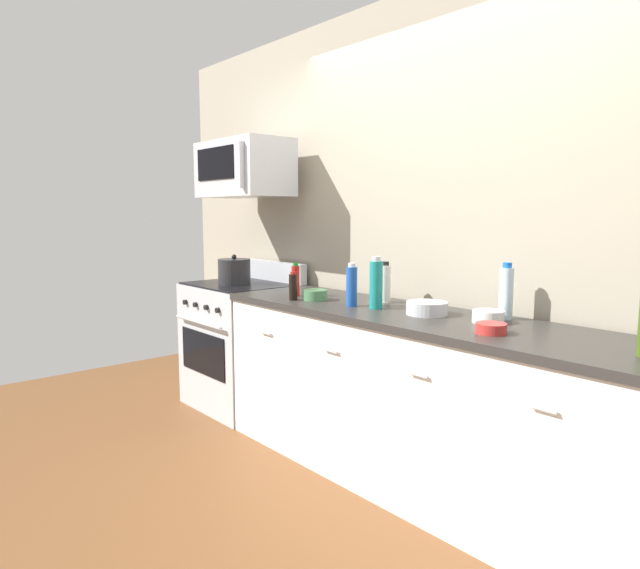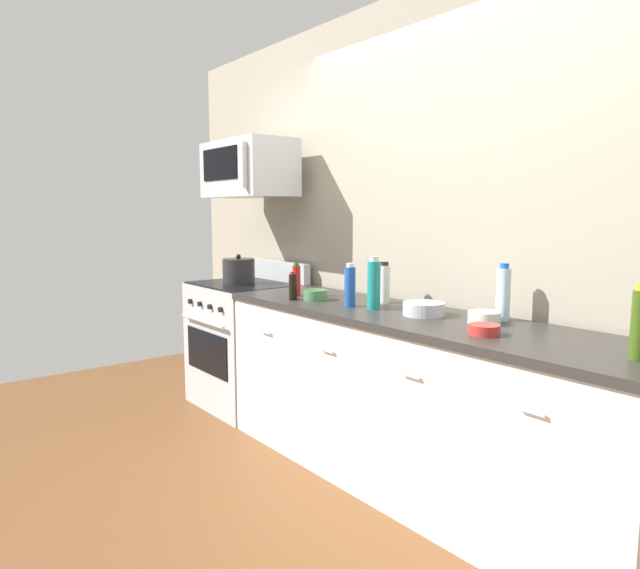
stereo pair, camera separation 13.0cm
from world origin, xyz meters
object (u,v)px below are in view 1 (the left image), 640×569
Objects in this scene: bowl_white_ceramic at (488,316)px; bottle_soy_sauce_dark at (293,287)px; bottle_soda_blue at (352,286)px; bowl_red_small at (491,328)px; stockpot at (234,271)px; bottle_hot_sauce_red at (296,280)px; bottle_water_clear at (506,293)px; bowl_green_glaze at (315,295)px; microwave at (244,169)px; bowl_steel_prep at (427,308)px; bottle_vinegar_white at (385,283)px; range_oven at (242,344)px; bottle_sparkling_teal at (376,284)px.

bottle_soy_sauce_dark is at bearing -166.71° from bowl_white_ceramic.
bottle_soy_sauce_dark is 0.70× the size of bottle_soda_blue.
stockpot reaches higher than bowl_red_small.
stockpot is at bearing 178.06° from bottle_hot_sauce_red.
bottle_water_clear is at bearing 86.69° from bowl_white_ceramic.
microwave is at bearing 171.71° from bowl_green_glaze.
bottle_hot_sauce_red is 0.95m from bowl_steel_prep.
stockpot is at bearing -170.94° from bottle_vinegar_white.
bowl_white_ceramic is at bearing 7.02° from bottle_hot_sauce_red.
bottle_soy_sauce_dark is 0.54m from bottle_vinegar_white.
range_oven is 1.51m from bottle_sparkling_teal.
bowl_red_small is at bearing -2.64° from bottle_soda_blue.
bottle_soda_blue is (1.25, -0.13, -0.72)m from microwave.
bowl_white_ceramic is (-0.01, -0.14, -0.10)m from bottle_water_clear.
bowl_red_small is (0.14, -0.34, -0.11)m from bottle_water_clear.
stockpot is (-2.16, 0.07, 0.07)m from bowl_red_small.
range_oven is 1.38m from bottle_soda_blue.
bottle_water_clear reaches higher than bottle_soda_blue.
bottle_vinegar_white is at bearing 162.81° from bowl_steel_prep.
range_oven reaches higher than bowl_red_small.
bowl_green_glaze is at bearing -8.29° from microwave.
bowl_red_small is (1.21, -0.03, -0.01)m from bowl_green_glaze.
bottle_water_clear is 1.12m from bowl_green_glaze.
bowl_white_ceramic is (0.76, 0.16, -0.08)m from bottle_soda_blue.
bowl_white_ceramic is (1.06, 0.17, -0.00)m from bowl_green_glaze.
microwave is 2.15m from bottle_water_clear.
bowl_steel_prep is (0.94, 0.11, -0.06)m from bottle_hot_sauce_red.
bowl_steel_prep is at bearing 161.82° from bowl_red_small.
bowl_green_glaze is (0.95, -0.14, -0.80)m from microwave.
bowl_steel_prep is (0.82, 0.22, -0.04)m from bottle_soy_sauce_dark.
bottle_vinegar_white is at bearing 4.76° from microwave.
range_oven is 7.18× the size of bowl_white_ceramic.
bottle_soda_blue reaches higher than bottle_hot_sauce_red.
range_oven is 1.28m from microwave.
bowl_green_glaze is at bearing -170.72° from bowl_steel_prep.
bottle_soy_sauce_dark is 0.55m from bottle_sparkling_teal.
microwave is 3.12× the size of bottle_vinegar_white.
microwave is at bearing -175.20° from bottle_water_clear.
bottle_sparkling_teal is at bearing -157.95° from bottle_water_clear.
range_oven is 0.55m from stockpot.
range_oven is 1.76m from bowl_steel_prep.
microwave is at bearing 179.39° from bowl_steel_prep.
bowl_green_glaze is 0.75m from bowl_steel_prep.
bottle_water_clear is 0.74m from bottle_vinegar_white.
bowl_green_glaze is 0.95m from stockpot.
microwave is 2.17m from bowl_white_ceramic.
bottle_hot_sauce_red is 0.22m from bowl_green_glaze.
bowl_white_ceramic is at bearing 8.94° from bowl_steel_prep.
bottle_water_clear is 1.87× the size of bowl_white_ceramic.
microwave reaches higher than bowl_white_ceramic.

